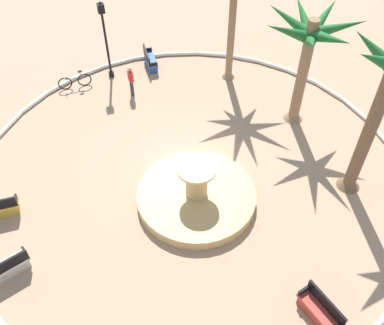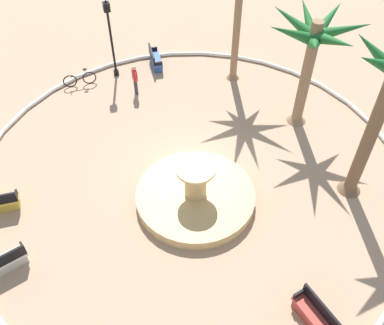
{
  "view_description": "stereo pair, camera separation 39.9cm",
  "coord_description": "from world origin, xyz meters",
  "px_view_note": "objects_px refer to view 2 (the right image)",
  "views": [
    {
      "loc": [
        4.31,
        11.8,
        13.58
      ],
      "look_at": [
        0.1,
        0.48,
        1.0
      ],
      "focal_mm": 40.43,
      "sensor_mm": 36.0,
      "label": 1
    },
    {
      "loc": [
        3.94,
        11.93,
        13.58
      ],
      "look_at": [
        0.1,
        0.48,
        1.0
      ],
      "focal_mm": 40.43,
      "sensor_mm": 36.0,
      "label": 2
    }
  ],
  "objects_px": {
    "bench_west": "(155,60)",
    "lamppost": "(110,33)",
    "palm_tree_by_curb": "(313,45)",
    "person_cyclist_helmet": "(135,78)",
    "bench_east": "(4,263)",
    "bicycle_red_frame": "(80,79)",
    "bench_north": "(314,316)",
    "fountain": "(195,195)"
  },
  "relations": [
    {
      "from": "fountain",
      "to": "palm_tree_by_curb",
      "type": "height_order",
      "value": "palm_tree_by_curb"
    },
    {
      "from": "bench_west",
      "to": "lamppost",
      "type": "bearing_deg",
      "value": 3.87
    },
    {
      "from": "palm_tree_by_curb",
      "to": "person_cyclist_helmet",
      "type": "height_order",
      "value": "palm_tree_by_curb"
    },
    {
      "from": "palm_tree_by_curb",
      "to": "lamppost",
      "type": "xyz_separation_m",
      "value": [
        7.42,
        -6.48,
        -1.59
      ]
    },
    {
      "from": "bench_west",
      "to": "bicycle_red_frame",
      "type": "bearing_deg",
      "value": 6.79
    },
    {
      "from": "bench_west",
      "to": "person_cyclist_helmet",
      "type": "relative_size",
      "value": 1.01
    },
    {
      "from": "palm_tree_by_curb",
      "to": "bench_east",
      "type": "xyz_separation_m",
      "value": [
        13.46,
        3.93,
        -3.71
      ]
    },
    {
      "from": "bench_north",
      "to": "lamppost",
      "type": "xyz_separation_m",
      "value": [
        3.2,
        -15.51,
        2.13
      ]
    },
    {
      "from": "palm_tree_by_curb",
      "to": "lamppost",
      "type": "distance_m",
      "value": 9.98
    },
    {
      "from": "bicycle_red_frame",
      "to": "bench_east",
      "type": "bearing_deg",
      "value": 67.92
    },
    {
      "from": "palm_tree_by_curb",
      "to": "bench_west",
      "type": "distance_m",
      "value": 9.19
    },
    {
      "from": "lamppost",
      "to": "person_cyclist_helmet",
      "type": "height_order",
      "value": "lamppost"
    },
    {
      "from": "palm_tree_by_curb",
      "to": "bench_north",
      "type": "relative_size",
      "value": 3.24
    },
    {
      "from": "bench_east",
      "to": "bench_west",
      "type": "bearing_deg",
      "value": -128.12
    },
    {
      "from": "bench_west",
      "to": "lamppost",
      "type": "xyz_separation_m",
      "value": [
        2.24,
        0.15,
        2.13
      ]
    },
    {
      "from": "bench_east",
      "to": "bicycle_red_frame",
      "type": "distance_m",
      "value": 10.86
    },
    {
      "from": "bench_west",
      "to": "fountain",
      "type": "bearing_deg",
      "value": 84.14
    },
    {
      "from": "bench_north",
      "to": "lamppost",
      "type": "bearing_deg",
      "value": -78.35
    },
    {
      "from": "bench_east",
      "to": "person_cyclist_helmet",
      "type": "xyz_separation_m",
      "value": [
        -6.7,
        -8.48,
        0.56
      ]
    },
    {
      "from": "bench_east",
      "to": "bench_north",
      "type": "distance_m",
      "value": 10.56
    },
    {
      "from": "person_cyclist_helmet",
      "to": "fountain",
      "type": "bearing_deg",
      "value": 94.41
    },
    {
      "from": "palm_tree_by_curb",
      "to": "person_cyclist_helmet",
      "type": "relative_size",
      "value": 3.34
    },
    {
      "from": "person_cyclist_helmet",
      "to": "bicycle_red_frame",
      "type": "bearing_deg",
      "value": -31.28
    },
    {
      "from": "bench_north",
      "to": "person_cyclist_helmet",
      "type": "xyz_separation_m",
      "value": [
        2.55,
        -13.57,
        0.56
      ]
    },
    {
      "from": "lamppost",
      "to": "fountain",
      "type": "bearing_deg",
      "value": 97.36
    },
    {
      "from": "bench_west",
      "to": "person_cyclist_helmet",
      "type": "height_order",
      "value": "person_cyclist_helmet"
    },
    {
      "from": "bench_west",
      "to": "bicycle_red_frame",
      "type": "relative_size",
      "value": 0.95
    },
    {
      "from": "person_cyclist_helmet",
      "to": "bench_north",
      "type": "bearing_deg",
      "value": 100.63
    },
    {
      "from": "lamppost",
      "to": "bench_north",
      "type": "bearing_deg",
      "value": 101.65
    },
    {
      "from": "bench_west",
      "to": "lamppost",
      "type": "distance_m",
      "value": 3.09
    },
    {
      "from": "bench_north",
      "to": "lamppost",
      "type": "relative_size",
      "value": 0.39
    },
    {
      "from": "palm_tree_by_curb",
      "to": "lamppost",
      "type": "height_order",
      "value": "palm_tree_by_curb"
    },
    {
      "from": "person_cyclist_helmet",
      "to": "bench_west",
      "type": "bearing_deg",
      "value": -127.3
    },
    {
      "from": "bicycle_red_frame",
      "to": "person_cyclist_helmet",
      "type": "distance_m",
      "value": 3.11
    },
    {
      "from": "lamppost",
      "to": "bench_west",
      "type": "bearing_deg",
      "value": -176.13
    },
    {
      "from": "fountain",
      "to": "palm_tree_by_curb",
      "type": "relative_size",
      "value": 0.87
    },
    {
      "from": "bench_north",
      "to": "person_cyclist_helmet",
      "type": "relative_size",
      "value": 1.03
    },
    {
      "from": "fountain",
      "to": "person_cyclist_helmet",
      "type": "distance_m",
      "value": 7.71
    },
    {
      "from": "person_cyclist_helmet",
      "to": "lamppost",
      "type": "bearing_deg",
      "value": -71.46
    },
    {
      "from": "bench_north",
      "to": "lamppost",
      "type": "height_order",
      "value": "lamppost"
    },
    {
      "from": "lamppost",
      "to": "person_cyclist_helmet",
      "type": "bearing_deg",
      "value": 108.54
    },
    {
      "from": "bench_east",
      "to": "lamppost",
      "type": "relative_size",
      "value": 0.4
    }
  ]
}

